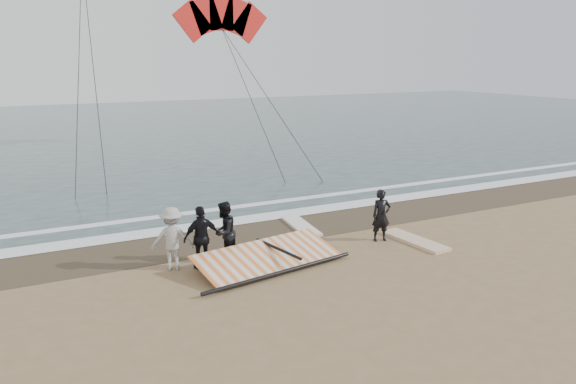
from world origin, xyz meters
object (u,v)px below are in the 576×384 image
(board_cream, at_px, (301,226))
(sail_rig, at_px, (264,258))
(man_main, at_px, (381,215))
(board_white, at_px, (414,240))

(board_cream, xyz_separation_m, sail_rig, (-2.53, -2.54, 0.15))
(board_cream, distance_m, sail_rig, 3.59)
(sail_rig, bearing_deg, board_cream, 45.07)
(man_main, bearing_deg, sail_rig, -161.59)
(board_white, bearing_deg, man_main, 139.79)
(board_white, bearing_deg, sail_rig, 171.42)
(board_white, relative_size, board_cream, 1.04)
(board_white, bearing_deg, board_cream, 124.41)
(board_white, distance_m, board_cream, 3.69)
(sail_rig, bearing_deg, board_white, -3.85)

